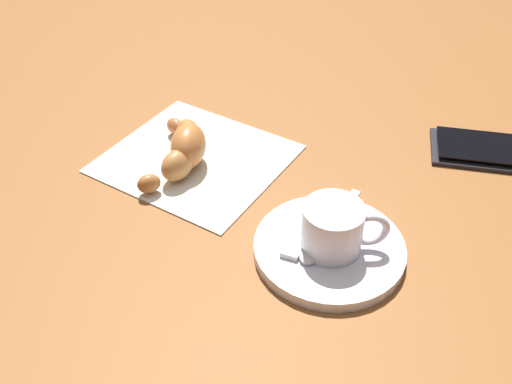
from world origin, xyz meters
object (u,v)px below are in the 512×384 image
at_px(espresso_cup, 334,228).
at_px(croissant, 183,148).
at_px(sugar_packet, 300,234).
at_px(saucer, 329,249).
at_px(cell_phone, 501,152).
at_px(napkin, 196,158).
at_px(teaspoon, 323,238).

bearing_deg(espresso_cup, croissant, 169.15).
xyz_separation_m(sugar_packet, croissant, (-0.17, 0.04, 0.01)).
bearing_deg(croissant, espresso_cup, -10.85).
xyz_separation_m(saucer, espresso_cup, (0.00, -0.00, 0.03)).
bearing_deg(croissant, saucer, -10.77).
xyz_separation_m(croissant, cell_phone, (0.30, 0.21, -0.02)).
relative_size(saucer, napkin, 0.74).
height_order(espresso_cup, cell_phone, espresso_cup).
bearing_deg(saucer, cell_phone, 67.76).
bearing_deg(napkin, cell_phone, 32.90).
height_order(saucer, sugar_packet, sugar_packet).
bearing_deg(sugar_packet, cell_phone, 143.15).
bearing_deg(sugar_packet, napkin, -119.11).
bearing_deg(napkin, teaspoon, -15.54).
bearing_deg(cell_phone, teaspoon, -114.02).
xyz_separation_m(napkin, cell_phone, (0.29, 0.19, 0.00)).
distance_m(sugar_packet, croissant, 0.17).
distance_m(sugar_packet, cell_phone, 0.28).
bearing_deg(teaspoon, croissant, 169.33).
xyz_separation_m(saucer, teaspoon, (-0.01, 0.00, 0.01)).
bearing_deg(teaspoon, saucer, -13.09).
xyz_separation_m(saucer, sugar_packet, (-0.03, -0.01, 0.01)).
bearing_deg(espresso_cup, teaspoon, 166.14).
bearing_deg(napkin, sugar_packet, -19.56).
xyz_separation_m(teaspoon, croissant, (-0.19, 0.04, 0.01)).
bearing_deg(croissant, napkin, 78.15).
distance_m(espresso_cup, cell_phone, 0.26).
relative_size(teaspoon, sugar_packet, 1.82).
distance_m(teaspoon, cell_phone, 0.27).
height_order(teaspoon, napkin, teaspoon).
bearing_deg(croissant, cell_phone, 34.75).
height_order(saucer, cell_phone, same).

